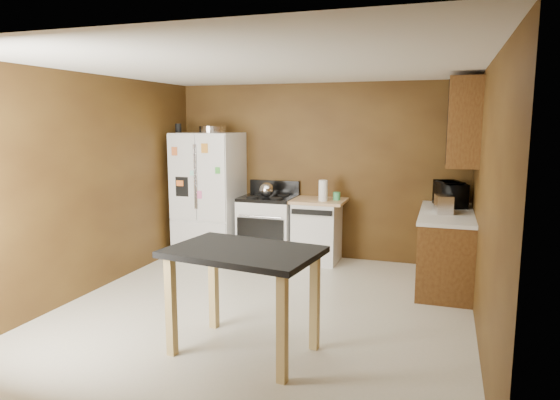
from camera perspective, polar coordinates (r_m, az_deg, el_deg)
The scene contains 18 objects.
floor at distance 5.40m, azimuth -1.85°, elevation -12.36°, with size 4.50×4.50×0.00m, color beige.
ceiling at distance 5.06m, azimuth -2.00°, elevation 15.05°, with size 4.50×4.50×0.00m, color white.
wall_back at distance 7.22m, azimuth 4.29°, elevation 3.28°, with size 4.20×4.20×0.00m, color #573C17.
wall_front at distance 3.11m, azimuth -16.51°, elevation -4.72°, with size 4.20×4.20×0.00m, color #573C17.
wall_left at distance 6.13m, azimuth -20.68°, elevation 1.70°, with size 4.50×4.50×0.00m, color #573C17.
wall_right at distance 4.78m, azimuth 22.39°, elevation -0.30°, with size 4.50×4.50×0.00m, color #573C17.
roasting_pan at distance 7.36m, azimuth -7.73°, elevation 8.00°, with size 0.39×0.39×0.10m, color silver.
pen_cup at distance 7.52m, azimuth -11.54°, elevation 8.06°, with size 0.09×0.09×0.13m, color black.
kettle at distance 7.08m, azimuth -1.55°, elevation 1.18°, with size 0.21×0.21×0.21m, color silver.
paper_towel at distance 6.81m, azimuth 4.95°, elevation 1.08°, with size 0.12×0.12×0.28m, color white.
green_canister at distance 6.92m, azimuth 6.50°, elevation 0.45°, with size 0.10×0.10×0.11m, color #42AC66.
toaster at distance 6.14m, azimuth 18.20°, elevation -0.45°, with size 0.18×0.29×0.21m, color silver.
microwave at distance 6.66m, azimuth 18.87°, elevation 0.54°, with size 0.51×0.35×0.28m, color black.
refrigerator at distance 7.44m, azimuth -8.14°, elevation 0.67°, with size 0.90×0.80×1.80m.
gas_range at distance 7.22m, azimuth -1.36°, elevation -3.04°, with size 0.76×0.68×1.10m.
dishwasher at distance 7.04m, azimuth 4.25°, elevation -3.45°, with size 0.78×0.63×0.89m.
right_cabinets at distance 6.29m, azimuth 18.94°, elevation -1.19°, with size 0.63×1.58×2.45m.
island at distance 4.23m, azimuth -4.21°, elevation -7.44°, with size 1.34×0.98×0.91m.
Camera 1 is at (1.75, -4.72, 1.97)m, focal length 32.00 mm.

